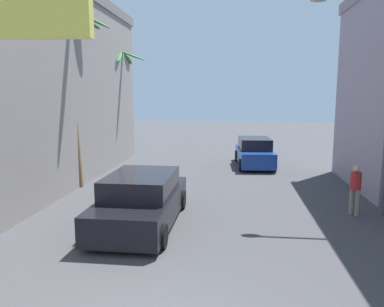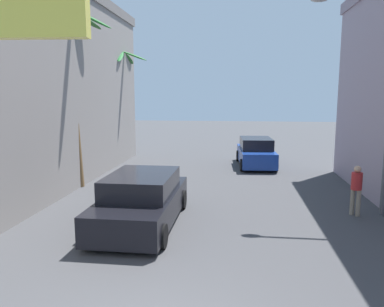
% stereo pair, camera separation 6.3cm
% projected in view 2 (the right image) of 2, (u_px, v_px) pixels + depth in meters
% --- Properties ---
extents(ground_plane, '(85.91, 85.91, 0.00)m').
position_uv_depth(ground_plane, '(207.00, 193.00, 14.94)').
color(ground_plane, '#424244').
extents(street_lamp, '(2.68, 0.28, 7.05)m').
position_uv_depth(street_lamp, '(378.00, 81.00, 11.63)').
color(street_lamp, '#59595E').
rests_on(street_lamp, ground).
extents(car_lead, '(2.18, 4.91, 1.56)m').
position_uv_depth(car_lead, '(142.00, 200.00, 11.25)').
color(car_lead, black).
rests_on(car_lead, ground).
extents(car_far, '(2.14, 4.37, 1.56)m').
position_uv_depth(car_far, '(256.00, 153.00, 20.62)').
color(car_far, black).
rests_on(car_far, ground).
extents(palm_tree_mid_left, '(3.28, 3.37, 7.31)m').
position_uv_depth(palm_tree_mid_left, '(72.00, 72.00, 15.21)').
color(palm_tree_mid_left, brown).
rests_on(palm_tree_mid_left, ground).
extents(palm_tree_far_left, '(2.68, 2.98, 6.48)m').
position_uv_depth(palm_tree_far_left, '(121.00, 95.00, 22.06)').
color(palm_tree_far_left, brown).
rests_on(palm_tree_far_left, ground).
extents(pedestrian_mid_right, '(0.48, 0.48, 1.64)m').
position_uv_depth(pedestrian_mid_right, '(356.00, 187.00, 12.03)').
color(pedestrian_mid_right, gray).
rests_on(pedestrian_mid_right, ground).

